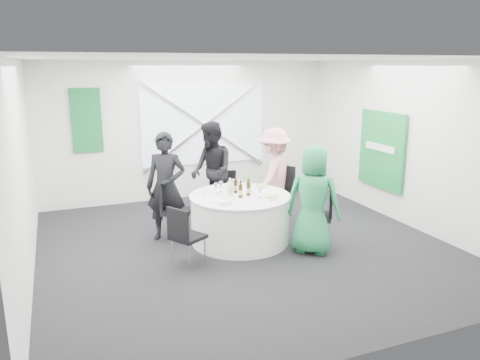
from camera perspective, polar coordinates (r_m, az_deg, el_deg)
name	(u,v)px	position (r m, az deg, el deg)	size (l,w,h in m)	color
floor	(245,246)	(7.29, 0.59, -8.01)	(6.00, 6.00, 0.00)	black
ceiling	(245,59)	(6.76, 0.65, 14.58)	(6.00, 6.00, 0.00)	white
wall_back	(189,131)	(9.69, -6.18, 6.01)	(6.00, 6.00, 0.00)	silver
wall_front	(373,217)	(4.35, 15.86, -4.33)	(6.00, 6.00, 0.00)	silver
wall_left	(22,174)	(6.40, -25.06, 0.67)	(6.00, 6.00, 0.00)	silver
wall_right	(408,144)	(8.48, 19.77, 4.14)	(6.00, 6.00, 0.00)	silver
window_panel	(204,125)	(9.73, -4.42, 6.67)	(2.60, 0.03, 1.60)	silver
window_brace_a	(205,125)	(9.69, -4.35, 6.65)	(0.05, 0.05, 3.16)	silver
window_brace_b	(205,125)	(9.69, -4.35, 6.65)	(0.05, 0.05, 3.16)	silver
green_banner	(87,120)	(9.28, -18.21, 6.91)	(0.55, 0.04, 1.20)	#146832
green_sign	(381,150)	(8.93, 16.85, 3.51)	(0.05, 1.20, 1.40)	#188537
banquet_table	(240,218)	(7.33, 0.00, -4.70)	(1.56, 1.56, 0.76)	white
chair_back	(227,191)	(8.47, -1.60, -1.34)	(0.45, 0.46, 0.85)	black
chair_back_left	(171,205)	(7.46, -8.37, -3.07)	(0.59, 0.58, 0.95)	black
chair_back_right	(280,189)	(8.25, 4.94, -1.13)	(0.63, 0.62, 0.99)	black
chair_front_right	(322,210)	(7.15, 9.98, -3.61)	(0.64, 0.63, 1.01)	black
chair_front_left	(184,233)	(6.40, -6.87, -6.40)	(0.55, 0.54, 0.87)	black
person_man_back_left	(166,187)	(7.40, -9.01, -0.82)	(0.63, 0.41, 1.72)	black
person_man_back	(212,171)	(8.28, -3.49, 1.05)	(0.86, 0.47, 1.76)	black
person_woman_pink	(274,175)	(8.22, 4.21, 0.58)	(1.07, 0.50, 1.66)	pink
person_woman_green	(313,200)	(6.89, 8.91, -2.38)	(0.79, 0.51, 1.62)	#268B53
plate_back	(230,187)	(7.68, -1.18, -0.83)	(0.26, 0.26, 0.01)	white
plate_back_left	(205,192)	(7.36, -4.35, -1.51)	(0.28, 0.28, 0.01)	white
plate_back_right	(261,186)	(7.70, 2.59, -0.73)	(0.27, 0.27, 0.04)	white
plate_front_right	(271,197)	(7.06, 3.82, -2.11)	(0.29, 0.29, 0.04)	white
plate_front_left	(224,203)	(6.79, -1.90, -2.81)	(0.25, 0.25, 0.01)	white
napkin	(225,202)	(6.72, -1.82, -2.71)	(0.17, 0.11, 0.05)	white
beer_bottle_a	(230,189)	(7.21, -1.22, -1.06)	(0.06, 0.06, 0.26)	#3B230A
beer_bottle_b	(236,187)	(7.32, -0.54, -0.80)	(0.06, 0.06, 0.26)	#3B230A
beer_bottle_c	(248,189)	(7.17, 1.01, -1.12)	(0.06, 0.06, 0.26)	#3B230A
beer_bottle_d	(241,191)	(7.06, 0.07, -1.37)	(0.06, 0.06, 0.26)	#3B230A
green_water_bottle	(249,185)	(7.30, 1.07, -0.61)	(0.08, 0.08, 0.32)	green
clear_water_bottle	(230,189)	(7.14, -1.23, -1.12)	(0.08, 0.08, 0.28)	silver
wine_glass_a	(233,182)	(7.50, -0.83, -0.26)	(0.07, 0.07, 0.17)	white
wine_glass_b	(216,186)	(7.27, -2.96, -0.74)	(0.07, 0.07, 0.17)	white
wine_glass_c	(239,182)	(7.52, -0.12, -0.22)	(0.07, 0.07, 0.17)	white
wine_glass_d	(221,184)	(7.37, -2.37, -0.53)	(0.07, 0.07, 0.17)	white
wine_glass_e	(260,190)	(7.04, 2.47, -1.21)	(0.07, 0.07, 0.17)	white
fork_a	(272,201)	(6.92, 3.94, -2.55)	(0.01, 0.15, 0.01)	silver
knife_a	(277,196)	(7.18, 4.57, -1.95)	(0.01, 0.15, 0.01)	silver
fork_b	(215,203)	(6.80, -3.12, -2.83)	(0.01, 0.15, 0.01)	silver
knife_b	(234,206)	(6.67, -0.68, -3.16)	(0.01, 0.15, 0.01)	silver
fork_c	(234,186)	(7.77, -0.71, -0.69)	(0.01, 0.15, 0.01)	silver
knife_c	(218,187)	(7.66, -2.64, -0.90)	(0.01, 0.15, 0.01)	silver
fork_d	(208,191)	(7.48, -3.95, -1.29)	(0.01, 0.15, 0.01)	silver
knife_d	(203,197)	(7.12, -4.53, -2.09)	(0.01, 0.15, 0.01)	silver
fork_e	(268,189)	(7.58, 3.40, -1.08)	(0.01, 0.15, 0.01)	silver
knife_e	(253,186)	(7.74, 1.54, -0.74)	(0.01, 0.15, 0.01)	silver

